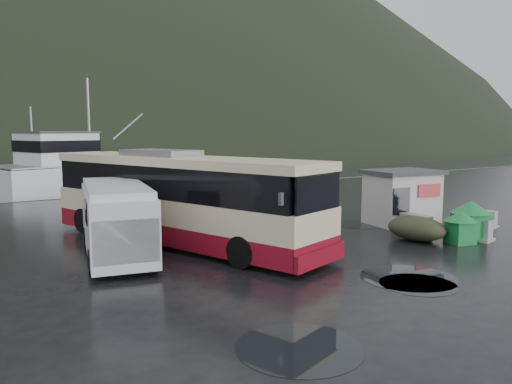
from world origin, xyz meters
TOP-DOWN VIEW (x-y plane):
  - ground at (0.00, 0.00)m, footprint 160.00×160.00m
  - quay_edge at (0.00, 20.00)m, footprint 160.00×0.60m
  - coach_bus at (-3.48, 3.72)m, footprint 6.94×13.49m
  - white_van at (-6.28, 2.97)m, footprint 3.52×6.61m
  - waste_bin_left at (5.72, -2.56)m, footprint 1.16×1.16m
  - waste_bin_right at (6.63, -2.39)m, footprint 1.43×1.43m
  - dome_tent at (4.76, -1.22)m, footprint 2.02×2.66m
  - ticket_kiosk at (7.10, 1.53)m, footprint 3.68×3.02m
  - jersey_barrier_a at (5.98, -0.20)m, footprint 0.96×1.68m
  - jersey_barrier_b at (9.69, -0.91)m, footprint 1.11×1.68m
  - jersey_barrier_c at (6.78, -2.31)m, footprint 1.19×1.88m
  - fishing_trawler at (2.53, 28.52)m, footprint 25.62×12.53m
  - puddles at (-0.22, -3.54)m, footprint 13.56×11.69m

SIDE VIEW (x-z plane):
  - ground at x=0.00m, z-range 0.00..0.00m
  - quay_edge at x=0.00m, z-range -0.75..0.75m
  - coach_bus at x=-3.48m, z-range -1.86..1.86m
  - white_van at x=-6.28m, z-range -1.31..1.31m
  - waste_bin_left at x=5.72m, z-range -0.65..0.65m
  - waste_bin_right at x=6.63m, z-range -0.81..0.81m
  - dome_tent at x=4.76m, z-range -0.49..0.49m
  - ticket_kiosk at x=7.10m, z-range -1.30..1.30m
  - jersey_barrier_a at x=5.98m, z-range -0.40..0.40m
  - jersey_barrier_b at x=9.69m, z-range -0.39..0.39m
  - jersey_barrier_c at x=6.78m, z-range -0.44..0.44m
  - fishing_trawler at x=2.53m, z-range -5.02..5.02m
  - puddles at x=-0.22m, z-range 0.00..0.01m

